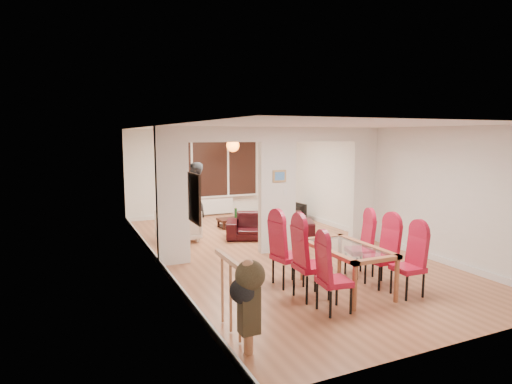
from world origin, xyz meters
TOP-DOWN VIEW (x-y plane):
  - floor at (0.00, 0.00)m, footprint 5.00×9.00m
  - room_walls at (0.00, 0.00)m, footprint 5.00×9.00m
  - divider_wall at (0.00, 0.00)m, footprint 5.00×0.18m
  - bay_window_blinds at (0.00, 4.44)m, footprint 3.00×0.08m
  - radiator at (0.00, 4.40)m, footprint 1.40×0.08m
  - pendant_light at (0.30, 3.30)m, footprint 0.36×0.36m
  - stair_newel at (-2.25, -3.20)m, footprint 0.40×1.20m
  - wall_poster at (-2.47, -2.40)m, footprint 0.04×0.52m
  - pillar_photo at (0.00, -0.10)m, footprint 0.30×0.03m
  - dining_table at (-0.06, -2.51)m, footprint 0.85×1.51m
  - dining_chair_la at (-0.72, -3.13)m, footprint 0.47×0.47m
  - dining_chair_lb at (-0.73, -2.57)m, footprint 0.48×0.48m
  - dining_chair_lc at (-0.78, -1.93)m, footprint 0.51×0.51m
  - dining_chair_ra at (0.65, -3.09)m, footprint 0.42×0.42m
  - dining_chair_rb at (0.57, -2.58)m, footprint 0.43×0.43m
  - dining_chair_rc at (0.58, -2.01)m, footprint 0.50×0.50m
  - sofa at (0.38, 1.10)m, footprint 2.20×1.54m
  - armchair at (-1.71, 1.63)m, footprint 0.96×0.98m
  - person at (-1.20, 1.98)m, footprint 0.74×0.58m
  - television at (2.00, 2.77)m, footprint 0.88×0.17m
  - coffee_table at (0.15, 2.58)m, footprint 1.07×0.56m
  - bottle at (0.09, 2.59)m, footprint 0.07×0.07m
  - bowl at (0.39, 2.54)m, footprint 0.20×0.20m
  - shoes at (-0.06, -0.39)m, footprint 0.23×0.24m

SIDE VIEW (x-z plane):
  - floor at x=0.00m, z-range -0.01..0.01m
  - shoes at x=-0.06m, z-range 0.00..0.09m
  - coffee_table at x=0.15m, z-range 0.00..0.24m
  - television at x=2.00m, z-range 0.00..0.50m
  - bowl at x=0.39m, z-range 0.24..0.29m
  - sofa at x=0.38m, z-range 0.00..0.60m
  - radiator at x=0.00m, z-range 0.05..0.55m
  - dining_table at x=-0.06m, z-range 0.00..0.71m
  - armchair at x=-1.71m, z-range 0.00..0.75m
  - bottle at x=0.09m, z-range 0.24..0.52m
  - dining_chair_ra at x=0.65m, z-range 0.00..1.02m
  - dining_chair_la at x=-0.72m, z-range 0.00..1.03m
  - dining_chair_rc at x=0.58m, z-range 0.00..1.03m
  - dining_chair_rb at x=0.57m, z-range 0.00..1.05m
  - stair_newel at x=-2.25m, z-range 0.00..1.10m
  - dining_chair_lc at x=-0.78m, z-range 0.00..1.11m
  - dining_chair_lb at x=-0.73m, z-range 0.00..1.15m
  - person at x=-1.20m, z-range 0.00..1.80m
  - room_walls at x=0.00m, z-range 0.00..2.60m
  - divider_wall at x=0.00m, z-range 0.00..2.60m
  - bay_window_blinds at x=0.00m, z-range 0.60..2.40m
  - wall_poster at x=-2.47m, z-range 1.27..1.94m
  - pillar_photo at x=0.00m, z-range 1.48..1.73m
  - pendant_light at x=0.30m, z-range 1.97..2.33m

